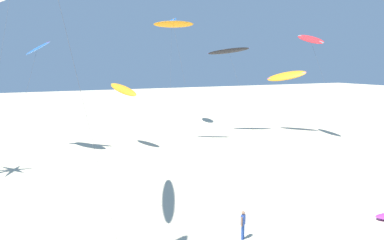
{
  "coord_description": "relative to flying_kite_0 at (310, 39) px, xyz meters",
  "views": [
    {
      "loc": [
        -9.5,
        5.47,
        10.2
      ],
      "look_at": [
        -1.07,
        23.04,
        7.16
      ],
      "focal_mm": 33.5,
      "sensor_mm": 36.0,
      "label": 1
    }
  ],
  "objects": [
    {
      "name": "flying_kite_0",
      "position": [
        0.0,
        0.0,
        0.0
      ],
      "size": [
        2.16,
        9.66,
        14.62
      ],
      "color": "red",
      "rests_on": "ground"
    },
    {
      "name": "flying_kite_1",
      "position": [
        -7.81,
        8.05,
        -1.41
      ],
      "size": [
        5.89,
        7.77,
        12.88
      ],
      "color": "black",
      "rests_on": "ground"
    },
    {
      "name": "flying_kite_2",
      "position": [
        -12.51,
        18.13,
        3.57
      ],
      "size": [
        5.44,
        11.18,
        17.64
      ],
      "color": "blue",
      "rests_on": "ground"
    },
    {
      "name": "flying_kite_3",
      "position": [
        -17.88,
        4.58,
        1.54
      ],
      "size": [
        4.85,
        7.53,
        15.53
      ],
      "color": "orange",
      "rests_on": "ground"
    },
    {
      "name": "flying_kite_5",
      "position": [
        -33.39,
        6.83,
        -1.59
      ],
      "size": [
        5.42,
        6.84,
        12.94
      ],
      "color": "blue",
      "rests_on": "ground"
    },
    {
      "name": "flying_kite_7",
      "position": [
        -24.19,
        5.34,
        -6.34
      ],
      "size": [
        2.69,
        6.5,
        8.18
      ],
      "color": "orange",
      "rests_on": "ground"
    },
    {
      "name": "flying_kite_9",
      "position": [
        0.35,
        4.92,
        -5.04
      ],
      "size": [
        6.09,
        9.3,
        9.7
      ],
      "color": "orange",
      "rests_on": "ground"
    },
    {
      "name": "person_near_right",
      "position": [
        -24.15,
        -20.69,
        -12.55
      ],
      "size": [
        0.43,
        0.34,
        1.74
      ],
      "color": "#284CA3",
      "rests_on": "ground"
    }
  ]
}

